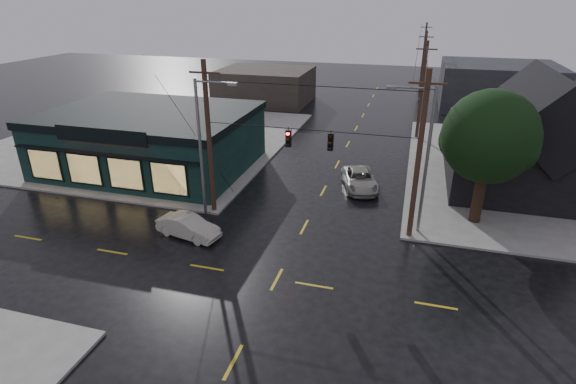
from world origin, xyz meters
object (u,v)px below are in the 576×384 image
(utility_pole_nw, at_px, (214,211))
(sedan_cream, at_px, (188,227))
(corner_tree, at_px, (490,137))
(suv_silver, at_px, (360,180))
(utility_pole_ne, at_px, (409,237))

(utility_pole_nw, height_order, sedan_cream, utility_pole_nw)
(corner_tree, height_order, suv_silver, corner_tree)
(corner_tree, height_order, sedan_cream, corner_tree)
(utility_pole_nw, bearing_deg, sedan_cream, -90.88)
(sedan_cream, bearing_deg, utility_pole_ne, -62.55)
(utility_pole_nw, height_order, utility_pole_ne, same)
(sedan_cream, bearing_deg, utility_pole_nw, 11.11)
(utility_pole_ne, xyz_separation_m, sedan_cream, (-13.06, -3.61, 0.67))
(utility_pole_nw, height_order, suv_silver, utility_pole_nw)
(corner_tree, xyz_separation_m, utility_pole_nw, (-17.02, -3.11, -5.79))
(utility_pole_ne, relative_size, sedan_cream, 2.49)
(corner_tree, bearing_deg, utility_pole_nw, -169.64)
(corner_tree, height_order, utility_pole_ne, corner_tree)
(utility_pole_nw, relative_size, utility_pole_ne, 1.00)
(utility_pole_nw, bearing_deg, suv_silver, 36.81)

